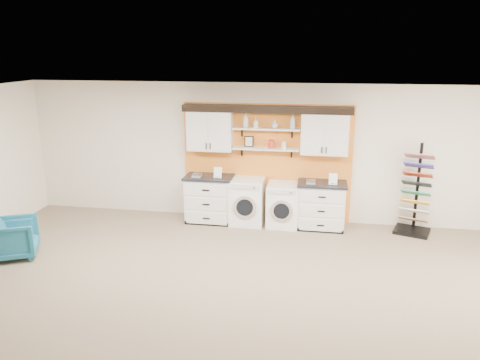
% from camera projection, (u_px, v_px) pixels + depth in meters
% --- Properties ---
extents(floor, '(10.00, 10.00, 0.00)m').
position_uv_depth(floor, '(231.00, 324.00, 6.06)').
color(floor, '#8B785D').
rests_on(floor, ground).
extents(ceiling, '(10.00, 10.00, 0.00)m').
position_uv_depth(ceiling, '(230.00, 107.00, 5.30)').
color(ceiling, white).
rests_on(ceiling, wall_back).
extents(wall_back, '(10.00, 0.00, 10.00)m').
position_uv_depth(wall_back, '(267.00, 153.00, 9.48)').
color(wall_back, silver).
rests_on(wall_back, floor).
extents(accent_panel, '(3.40, 0.07, 2.40)m').
position_uv_depth(accent_panel, '(267.00, 163.00, 9.50)').
color(accent_panel, orange).
rests_on(accent_panel, wall_back).
extents(upper_cabinet_left, '(0.90, 0.35, 0.84)m').
position_uv_depth(upper_cabinet_left, '(210.00, 130.00, 9.33)').
color(upper_cabinet_left, white).
rests_on(upper_cabinet_left, wall_back).
extents(upper_cabinet_right, '(0.90, 0.35, 0.84)m').
position_uv_depth(upper_cabinet_right, '(325.00, 133.00, 8.97)').
color(upper_cabinet_right, white).
rests_on(upper_cabinet_right, wall_back).
extents(shelf_lower, '(1.32, 0.28, 0.03)m').
position_uv_depth(shelf_lower, '(266.00, 149.00, 9.25)').
color(shelf_lower, white).
rests_on(shelf_lower, wall_back).
extents(shelf_upper, '(1.32, 0.28, 0.03)m').
position_uv_depth(shelf_upper, '(266.00, 129.00, 9.15)').
color(shelf_upper, white).
rests_on(shelf_upper, wall_back).
extents(crown_molding, '(3.30, 0.41, 0.13)m').
position_uv_depth(crown_molding, '(267.00, 108.00, 9.05)').
color(crown_molding, black).
rests_on(crown_molding, wall_back).
extents(picture_frame, '(0.18, 0.02, 0.22)m').
position_uv_depth(picture_frame, '(249.00, 141.00, 9.32)').
color(picture_frame, black).
rests_on(picture_frame, shelf_lower).
extents(canister_red, '(0.11, 0.11, 0.16)m').
position_uv_depth(canister_red, '(271.00, 144.00, 9.21)').
color(canister_red, red).
rests_on(canister_red, shelf_lower).
extents(canister_cream, '(0.10, 0.10, 0.14)m').
position_uv_depth(canister_cream, '(284.00, 145.00, 9.18)').
color(canister_cream, silver).
rests_on(canister_cream, shelf_lower).
extents(base_cabinet_left, '(0.98, 0.66, 0.96)m').
position_uv_depth(base_cabinet_left, '(210.00, 199.00, 9.57)').
color(base_cabinet_left, white).
rests_on(base_cabinet_left, floor).
extents(base_cabinet_right, '(0.95, 0.66, 0.93)m').
position_uv_depth(base_cabinet_right, '(321.00, 205.00, 9.21)').
color(base_cabinet_right, white).
rests_on(base_cabinet_right, floor).
extents(washer, '(0.67, 0.71, 0.93)m').
position_uv_depth(washer, '(247.00, 201.00, 9.44)').
color(washer, white).
rests_on(washer, floor).
extents(dryer, '(0.62, 0.71, 0.86)m').
position_uv_depth(dryer, '(283.00, 205.00, 9.34)').
color(dryer, white).
rests_on(dryer, floor).
extents(sample_rack, '(0.77, 0.70, 1.74)m').
position_uv_depth(sample_rack, '(414.00, 206.00, 8.94)').
color(sample_rack, black).
rests_on(sample_rack, floor).
extents(armchair, '(0.96, 0.95, 0.66)m').
position_uv_depth(armchair, '(15.00, 238.00, 7.96)').
color(armchair, '#1A6280').
rests_on(armchair, floor).
extents(soap_bottle_a, '(0.12, 0.12, 0.28)m').
position_uv_depth(soap_bottle_a, '(246.00, 120.00, 9.17)').
color(soap_bottle_a, silver).
rests_on(soap_bottle_a, shelf_upper).
extents(soap_bottle_b, '(0.11, 0.11, 0.19)m').
position_uv_depth(soap_bottle_b, '(256.00, 123.00, 9.15)').
color(soap_bottle_b, silver).
rests_on(soap_bottle_b, shelf_upper).
extents(soap_bottle_c, '(0.13, 0.13, 0.17)m').
position_uv_depth(soap_bottle_c, '(275.00, 124.00, 9.09)').
color(soap_bottle_c, silver).
rests_on(soap_bottle_c, shelf_upper).
extents(soap_bottle_d, '(0.15, 0.15, 0.28)m').
position_uv_depth(soap_bottle_d, '(293.00, 121.00, 9.02)').
color(soap_bottle_d, silver).
rests_on(soap_bottle_d, shelf_upper).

